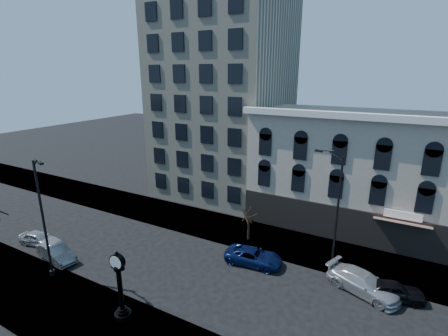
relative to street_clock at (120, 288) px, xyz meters
The scene contains 14 objects.
ground 7.09m from the street_clock, 90.79° to the left, with size 160.00×160.00×0.00m, color black.
sidewalk_far 14.87m from the street_clock, 90.36° to the left, with size 160.00×6.00×0.12m, color gray.
sidewalk_near 2.63m from the street_clock, 94.03° to the right, with size 160.00×6.00×0.12m, color gray.
cream_tower 31.32m from the street_clock, 103.64° to the left, with size 15.90×15.40×42.50m.
victorian_row 25.79m from the street_clock, 62.19° to the left, with size 22.60×11.19×12.50m.
street_clock is the anchor object (origin of this frame).
street_lamp_near 9.44m from the street_clock, behind, with size 2.56×1.06×10.18m.
street_lamp_far 17.36m from the street_clock, 50.82° to the left, with size 2.62×0.60×10.15m.
bare_tree_far 13.96m from the street_clock, 77.37° to the left, with size 2.27×2.27×3.90m.
car_near_a 14.69m from the street_clock, 166.85° to the left, with size 1.55×3.84×1.31m, color #A5A8AD.
car_near_b 10.70m from the street_clock, 166.81° to the left, with size 1.54×4.43×1.46m, color #595B60.
car_far_a 11.44m from the street_clock, 63.20° to the left, with size 2.26×4.91×1.36m, color #0C194C.
car_far_b 17.42m from the street_clock, 37.40° to the left, with size 2.19×5.39×1.56m, color #A5A8AD.
car_far_c 19.17m from the street_clock, 34.12° to the left, with size 1.69×4.21×1.43m, color black.
Camera 1 is at (14.63, -19.31, 15.82)m, focal length 26.00 mm.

